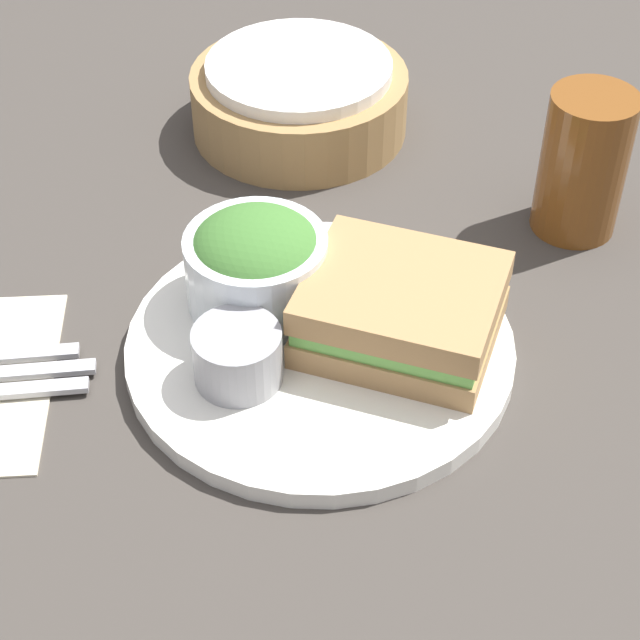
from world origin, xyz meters
The scene contains 8 objects.
ground_plane centered at (0.00, 0.00, 0.00)m, with size 4.00×4.00×0.00m, color #3D3833.
plate centered at (0.00, 0.00, 0.01)m, with size 0.28×0.28×0.01m, color white.
sandwich centered at (0.06, 0.00, 0.04)m, with size 0.17×0.16×0.05m.
salad_bowl centered at (-0.04, 0.05, 0.05)m, with size 0.11×0.11×0.07m.
dressing_cup centered at (-0.06, -0.03, 0.04)m, with size 0.06×0.06×0.04m, color #99999E.
orange_wedge centered at (0.04, 0.07, 0.03)m, with size 0.04×0.04×0.04m, color orange.
drink_glass centered at (0.22, 0.14, 0.06)m, with size 0.07×0.07×0.12m, color brown.
bread_basket centered at (0.00, 0.31, 0.03)m, with size 0.20×0.20×0.07m.
Camera 1 is at (-0.04, -0.56, 0.55)m, focal length 60.00 mm.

